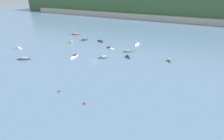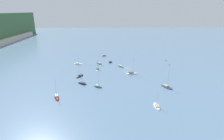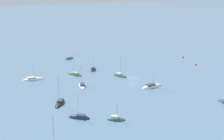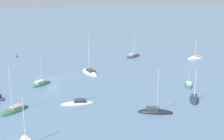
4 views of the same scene
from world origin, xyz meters
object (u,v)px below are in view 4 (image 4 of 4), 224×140
object	(u,v)px
sailboat_4	(41,84)
sailboat_1	(133,56)
sailboat_2	(90,73)
sailboat_3	(188,86)
sailboat_0	(78,103)
sailboat_9	(196,58)
mooring_buoy_0	(17,56)
sailboat_12	(14,111)
sailboat_11	(155,112)
sailboat_10	(194,100)

from	to	relation	value
sailboat_4	sailboat_1	bearing A→B (deg)	-2.29
sailboat_1	sailboat_2	xyz separation A→B (m)	(20.53, 14.36, -0.02)
sailboat_3	sailboat_4	size ratio (longest dim) A/B	0.68
sailboat_0	sailboat_9	distance (m)	54.72
sailboat_0	mooring_buoy_0	xyz separation A→B (m)	(6.90, -50.76, 0.21)
sailboat_0	sailboat_12	size ratio (longest dim) A/B	0.78
sailboat_3	sailboat_0	bearing A→B (deg)	118.63
sailboat_1	sailboat_3	size ratio (longest dim) A/B	1.79
sailboat_4	sailboat_9	distance (m)	54.16
sailboat_12	sailboat_3	bearing A→B (deg)	148.80
mooring_buoy_0	sailboat_4	bearing A→B (deg)	93.59
sailboat_1	sailboat_11	bearing A→B (deg)	-140.94
sailboat_0	sailboat_3	world-z (taller)	sailboat_0
mooring_buoy_0	sailboat_2	bearing A→B (deg)	119.48
sailboat_11	mooring_buoy_0	xyz separation A→B (m)	(19.42, -61.03, 0.21)
sailboat_2	sailboat_9	xyz separation A→B (m)	(-38.86, -3.81, -0.03)
sailboat_3	sailboat_12	bearing A→B (deg)	117.04
sailboat_11	sailboat_12	size ratio (longest dim) A/B	0.97
sailboat_11	sailboat_10	bearing A→B (deg)	41.61
sailboat_0	sailboat_3	distance (m)	28.23
sailboat_4	sailboat_11	world-z (taller)	sailboat_11
sailboat_3	sailboat_10	bearing A→B (deg)	178.42
sailboat_11	mooring_buoy_0	distance (m)	64.04
sailboat_10	sailboat_3	bearing A→B (deg)	-174.65
sailboat_12	mooring_buoy_0	xyz separation A→B (m)	(-5.67, -50.00, 0.23)
sailboat_0	sailboat_12	xyz separation A→B (m)	(12.58, -0.76, -0.02)
sailboat_1	sailboat_9	bearing A→B (deg)	-59.65
sailboat_0	sailboat_1	world-z (taller)	sailboat_1
sailboat_12	mooring_buoy_0	world-z (taller)	sailboat_12
sailboat_1	sailboat_10	distance (m)	43.71
sailboat_0	sailboat_11	world-z (taller)	sailboat_11
sailboat_1	sailboat_2	world-z (taller)	sailboat_2
sailboat_2	sailboat_3	world-z (taller)	sailboat_2
sailboat_2	sailboat_12	xyz separation A→B (m)	(22.36, 20.49, -0.01)
sailboat_3	sailboat_2	bearing A→B (deg)	69.02
sailboat_3	sailboat_10	xyz separation A→B (m)	(4.58, 8.42, -0.05)
sailboat_1	sailboat_3	distance (m)	34.84
sailboat_0	sailboat_10	bearing A→B (deg)	171.71
sailboat_4	sailboat_11	size ratio (longest dim) A/B	0.87
sailboat_1	mooring_buoy_0	xyz separation A→B (m)	(37.21, -15.15, 0.21)
sailboat_2	mooring_buoy_0	bearing A→B (deg)	20.88
sailboat_2	sailboat_11	world-z (taller)	sailboat_2
sailboat_3	sailboat_11	size ratio (longest dim) A/B	0.60
sailboat_0	sailboat_1	bearing A→B (deg)	-120.89
sailboat_12	sailboat_11	bearing A→B (deg)	124.98
sailboat_9	sailboat_12	size ratio (longest dim) A/B	0.75
sailboat_4	sailboat_12	bearing A→B (deg)	-149.52
sailboat_0	sailboat_3	bearing A→B (deg)	-168.81
sailboat_10	sailboat_4	bearing A→B (deg)	-95.60
sailboat_4	mooring_buoy_0	xyz separation A→B (m)	(2.19, -35.00, 0.22)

